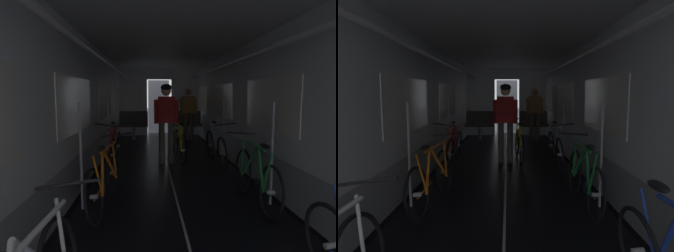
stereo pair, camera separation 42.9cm
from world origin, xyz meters
TOP-DOWN VIEW (x-y plane):
  - train_car_shell at (-0.00, 3.60)m, footprint 3.14×12.34m
  - bench_seat_far_left at (-0.90, 8.07)m, footprint 0.98×0.51m
  - bench_seat_far_right at (0.90, 8.07)m, footprint 0.98×0.51m
  - bicycle_orange at (-0.97, 2.12)m, footprint 0.47×1.69m
  - bicycle_green at (1.06, 2.13)m, footprint 0.44×1.69m
  - bicycle_silver at (1.06, 4.46)m, footprint 0.44×1.69m
  - bicycle_red at (-1.13, 4.48)m, footprint 0.44×1.69m
  - person_cyclist_aisle at (-0.01, 4.58)m, footprint 0.54×0.40m
  - bicycle_yellow_in_aisle at (0.29, 4.85)m, footprint 0.44×1.69m
  - person_standing_near_bench at (0.90, 7.70)m, footprint 0.53×0.23m

SIDE VIEW (x-z plane):
  - bicycle_red at x=-1.13m, z-range -0.10..0.86m
  - bicycle_orange at x=-0.97m, z-range -0.10..0.86m
  - bicycle_silver at x=1.06m, z-range -0.09..0.86m
  - bicycle_green at x=1.06m, z-range -0.09..0.86m
  - bicycle_yellow_in_aisle at x=0.29m, z-range -0.09..0.85m
  - bench_seat_far_left at x=-0.90m, z-range 0.09..1.04m
  - bench_seat_far_right at x=0.90m, z-range 0.09..1.04m
  - person_standing_near_bench at x=0.90m, z-range 0.13..1.82m
  - person_cyclist_aisle at x=-0.01m, z-range 0.21..1.94m
  - train_car_shell at x=0.00m, z-range 0.41..2.98m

